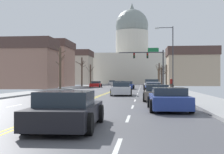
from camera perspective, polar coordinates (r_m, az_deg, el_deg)
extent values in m
cube|color=#4C4C51|center=(41.64, 0.20, -2.65)|extent=(14.00, 180.00, 0.06)
cube|color=yellow|center=(41.65, 0.04, -2.60)|extent=(0.10, 176.40, 0.00)
cube|color=yellow|center=(41.62, 0.37, -2.60)|extent=(0.10, 176.40, 0.00)
cube|color=silver|center=(7.10, 0.95, -13.14)|extent=(0.12, 2.20, 0.00)
cube|color=silver|center=(12.22, 3.05, -7.79)|extent=(0.12, 2.20, 0.00)
cube|color=silver|center=(17.38, 3.89, -5.60)|extent=(0.12, 2.20, 0.00)
cube|color=silver|center=(22.57, 4.34, -4.42)|extent=(0.12, 2.20, 0.00)
cube|color=silver|center=(27.75, 4.62, -3.68)|extent=(0.12, 2.20, 0.00)
cube|color=silver|center=(32.95, 4.82, -3.17)|extent=(0.12, 2.20, 0.00)
cube|color=silver|center=(38.14, 4.96, -2.80)|extent=(0.12, 2.20, 0.00)
cube|color=silver|center=(43.34, 5.06, -2.52)|extent=(0.12, 2.20, 0.00)
cube|color=silver|center=(48.53, 5.15, -2.30)|extent=(0.12, 2.20, 0.00)
cube|color=silver|center=(53.73, 5.22, -2.12)|extent=(0.12, 2.20, 0.00)
cube|color=silver|center=(58.93, 5.27, -1.97)|extent=(0.12, 2.20, 0.00)
cube|color=silver|center=(64.13, 5.32, -1.85)|extent=(0.12, 2.20, 0.00)
cube|color=silver|center=(69.32, 5.36, -1.74)|extent=(0.12, 2.20, 0.00)
cube|color=silver|center=(74.52, 5.39, -1.65)|extent=(0.12, 2.20, 0.00)
cube|color=silver|center=(79.72, 5.42, -1.58)|extent=(0.12, 2.20, 0.00)
cube|color=silver|center=(84.92, 5.45, -1.51)|extent=(0.12, 2.20, 0.00)
cube|color=silver|center=(90.12, 5.47, -1.45)|extent=(0.12, 2.20, 0.00)
cube|color=silver|center=(95.32, 5.49, -1.39)|extent=(0.12, 2.20, 0.00)
cube|color=silver|center=(100.52, 5.51, -1.34)|extent=(0.12, 2.20, 0.00)
cube|color=silver|center=(105.72, 5.53, -1.30)|extent=(0.12, 2.20, 0.00)
cube|color=silver|center=(18.96, -17.85, -5.15)|extent=(0.12, 2.20, 0.00)
cube|color=silver|center=(23.80, -12.80, -4.20)|extent=(0.12, 2.20, 0.00)
cube|color=silver|center=(28.77, -9.48, -3.56)|extent=(0.12, 2.20, 0.00)
cube|color=silver|center=(33.81, -7.15, -3.10)|extent=(0.12, 2.20, 0.00)
cube|color=silver|center=(38.88, -5.42, -2.75)|extent=(0.12, 2.20, 0.00)
cube|color=silver|center=(43.99, -4.10, -2.49)|extent=(0.12, 2.20, 0.00)
cube|color=silver|center=(49.12, -3.05, -2.28)|extent=(0.12, 2.20, 0.00)
cube|color=silver|center=(54.26, -2.20, -2.10)|extent=(0.12, 2.20, 0.00)
cube|color=silver|center=(59.41, -1.50, -1.96)|extent=(0.12, 2.20, 0.00)
cube|color=silver|center=(64.57, -0.91, -1.84)|extent=(0.12, 2.20, 0.00)
cube|color=silver|center=(69.74, -0.41, -1.74)|extent=(0.12, 2.20, 0.00)
cube|color=silver|center=(74.91, 0.03, -1.65)|extent=(0.12, 2.20, 0.00)
cube|color=silver|center=(80.08, 0.41, -1.57)|extent=(0.12, 2.20, 0.00)
cube|color=silver|center=(85.26, 0.74, -1.50)|extent=(0.12, 2.20, 0.00)
cube|color=silver|center=(90.44, 1.03, -1.44)|extent=(0.12, 2.20, 0.00)
cube|color=silver|center=(95.62, 1.29, -1.39)|extent=(0.12, 2.20, 0.00)
cube|color=silver|center=(100.80, 1.53, -1.34)|extent=(0.12, 2.20, 0.00)
cube|color=silver|center=(105.99, 1.74, -1.30)|extent=(0.12, 2.20, 0.00)
cube|color=#959595|center=(41.67, 11.93, -2.50)|extent=(3.00, 180.00, 0.14)
cube|color=#959595|center=(43.30, -11.07, -2.42)|extent=(3.00, 180.00, 0.14)
cylinder|color=#28282D|center=(53.71, 9.59, 1.54)|extent=(0.22, 0.22, 6.57)
cylinder|color=#28282D|center=(53.77, 5.42, 4.61)|extent=(7.80, 0.16, 0.16)
cube|color=black|center=(53.73, 6.67, 4.01)|extent=(0.32, 0.28, 0.92)
sphere|color=red|center=(53.59, 6.68, 4.33)|extent=(0.22, 0.22, 0.22)
sphere|color=#332B05|center=(53.57, 6.68, 4.03)|extent=(0.22, 0.22, 0.22)
sphere|color=black|center=(53.55, 6.68, 3.73)|extent=(0.22, 0.22, 0.22)
cube|color=black|center=(53.75, 4.17, 4.01)|extent=(0.32, 0.28, 0.92)
sphere|color=red|center=(53.61, 4.17, 4.32)|extent=(0.22, 0.22, 0.22)
sphere|color=#332B05|center=(53.59, 4.17, 4.02)|extent=(0.22, 0.22, 0.22)
sphere|color=black|center=(53.57, 4.17, 3.73)|extent=(0.22, 0.22, 0.22)
cube|color=#146033|center=(53.86, 7.76, 5.08)|extent=(1.90, 0.06, 0.70)
cylinder|color=#333338|center=(42.73, 11.37, 3.51)|extent=(0.14, 0.14, 8.74)
cylinder|color=#333338|center=(43.13, 9.91, 9.12)|extent=(2.17, 0.09, 0.09)
cube|color=#B2B2AD|center=(43.06, 8.45, 9.04)|extent=(0.56, 0.24, 0.16)
cube|color=beige|center=(113.01, 3.77, 1.44)|extent=(28.71, 23.05, 10.60)
cylinder|color=beige|center=(113.75, 3.77, 6.36)|extent=(12.05, 12.05, 8.93)
sphere|color=gray|center=(114.72, 3.76, 9.63)|extent=(12.09, 12.09, 12.09)
cone|color=gray|center=(116.21, 3.76, 13.14)|extent=(1.80, 1.80, 2.40)
cube|color=navy|center=(49.00, 2.96, -1.71)|extent=(1.93, 4.71, 0.66)
cube|color=#232D38|center=(48.80, 2.94, -1.06)|extent=(1.65, 2.36, 0.45)
cylinder|color=black|center=(50.52, 2.05, -1.87)|extent=(0.23, 0.64, 0.64)
cylinder|color=black|center=(50.39, 4.11, -1.87)|extent=(0.23, 0.64, 0.64)
cylinder|color=black|center=(47.63, 1.74, -1.95)|extent=(0.23, 0.64, 0.64)
cylinder|color=black|center=(47.50, 3.93, -1.95)|extent=(0.23, 0.64, 0.64)
cube|color=#ADB2B7|center=(43.18, 7.49, -1.69)|extent=(2.16, 5.32, 0.81)
cube|color=#1E2833|center=(43.90, 7.44, -0.78)|extent=(1.91, 1.84, 0.55)
cube|color=#ADB2B7|center=(40.60, 7.69, -1.04)|extent=(1.86, 0.15, 0.22)
cylinder|color=black|center=(44.72, 6.09, -1.94)|extent=(0.30, 0.81, 0.80)
cylinder|color=black|center=(44.83, 8.67, -1.94)|extent=(0.30, 0.81, 0.80)
cylinder|color=black|center=(41.56, 6.22, -2.06)|extent=(0.30, 0.81, 0.80)
cylinder|color=black|center=(41.68, 9.00, -2.05)|extent=(0.30, 0.81, 0.80)
cube|color=navy|center=(36.45, 7.73, -2.19)|extent=(1.94, 4.74, 0.59)
cube|color=#232D38|center=(36.20, 7.75, -1.41)|extent=(1.66, 2.20, 0.40)
cylinder|color=black|center=(37.86, 6.23, -2.33)|extent=(0.24, 0.65, 0.64)
cylinder|color=black|center=(37.97, 8.97, -2.33)|extent=(0.24, 0.65, 0.64)
cylinder|color=black|center=(34.96, 6.39, -2.49)|extent=(0.24, 0.65, 0.64)
cylinder|color=black|center=(35.07, 9.35, -2.48)|extent=(0.24, 0.65, 0.64)
cube|color=silver|center=(29.83, 1.81, -2.48)|extent=(1.95, 4.37, 0.70)
cube|color=#232D38|center=(29.58, 1.79, -1.40)|extent=(1.65, 2.13, 0.44)
cylinder|color=black|center=(31.22, 0.25, -2.74)|extent=(0.24, 0.65, 0.64)
cylinder|color=black|center=(31.16, 3.55, -2.74)|extent=(0.24, 0.65, 0.64)
cylinder|color=black|center=(28.55, -0.08, -2.95)|extent=(0.24, 0.65, 0.64)
cylinder|color=black|center=(28.49, 3.52, -2.95)|extent=(0.24, 0.65, 0.64)
cube|color=#6B6056|center=(22.76, 8.42, -3.28)|extent=(1.86, 4.64, 0.56)
cube|color=#232D38|center=(22.34, 8.44, -2.02)|extent=(1.60, 2.05, 0.46)
cylinder|color=black|center=(24.19, 6.23, -3.40)|extent=(0.23, 0.64, 0.64)
cylinder|color=black|center=(24.23, 10.43, -3.39)|extent=(0.23, 0.64, 0.64)
cylinder|color=black|center=(21.33, 6.13, -3.79)|extent=(0.23, 0.64, 0.64)
cylinder|color=black|center=(21.38, 10.90, -3.78)|extent=(0.23, 0.64, 0.64)
cube|color=navy|center=(15.75, 10.57, -4.45)|extent=(1.92, 4.52, 0.61)
cube|color=#232D38|center=(15.55, 10.63, -2.68)|extent=(1.64, 2.03, 0.38)
cylinder|color=black|center=(17.07, 7.04, -4.63)|extent=(0.23, 0.64, 0.64)
cylinder|color=black|center=(17.25, 13.10, -4.58)|extent=(0.23, 0.64, 0.64)
cylinder|color=black|center=(14.31, 7.53, -5.43)|extent=(0.23, 0.64, 0.64)
cylinder|color=black|center=(14.51, 14.74, -5.35)|extent=(0.23, 0.64, 0.64)
cube|color=black|center=(10.01, -8.41, -6.85)|extent=(1.92, 4.25, 0.57)
cube|color=#232D38|center=(9.71, -8.75, -4.00)|extent=(1.65, 1.84, 0.46)
cylinder|color=black|center=(11.50, -11.40, -6.65)|extent=(0.23, 0.64, 0.64)
cylinder|color=black|center=(11.14, -2.27, -6.86)|extent=(0.23, 0.64, 0.64)
cylinder|color=black|center=(9.04, -16.00, -8.33)|extent=(0.23, 0.64, 0.64)
cylinder|color=black|center=(8.58, -4.38, -8.78)|extent=(0.23, 0.64, 0.64)
cube|color=#B71414|center=(59.91, -3.07, -1.51)|extent=(1.86, 4.54, 0.61)
cube|color=#232D38|center=(60.27, -3.01, -0.99)|extent=(1.62, 1.97, 0.46)
cylinder|color=black|center=(58.39, -2.38, -1.68)|extent=(0.23, 0.64, 0.64)
cylinder|color=black|center=(58.66, -4.15, -1.67)|extent=(0.23, 0.64, 0.64)
cylinder|color=black|center=(61.17, -2.03, -1.62)|extent=(0.23, 0.64, 0.64)
cylinder|color=black|center=(61.43, -3.72, -1.61)|extent=(0.23, 0.64, 0.64)
cube|color=silver|center=(70.95, 0.88, -1.36)|extent=(2.03, 4.68, 0.56)
cube|color=#232D38|center=(71.21, 0.91, -0.95)|extent=(1.73, 2.32, 0.45)
cylinder|color=black|center=(69.42, 1.52, -1.48)|extent=(0.24, 0.65, 0.64)
cylinder|color=black|center=(69.65, -0.03, -1.48)|extent=(0.24, 0.65, 0.64)
cylinder|color=black|center=(72.28, 1.76, -1.44)|extent=(0.24, 0.65, 0.64)
cylinder|color=black|center=(72.49, 0.27, -1.44)|extent=(0.24, 0.65, 0.64)
cube|color=silver|center=(84.76, 1.70, -1.21)|extent=(2.00, 4.33, 0.57)
cube|color=#232D38|center=(84.99, 1.70, -0.88)|extent=(1.70, 2.13, 0.40)
cylinder|color=black|center=(83.40, 2.30, -1.31)|extent=(0.24, 0.65, 0.64)
cylinder|color=black|center=(83.48, 1.02, -1.31)|extent=(0.24, 0.65, 0.64)
cylinder|color=black|center=(86.05, 2.35, -1.28)|extent=(0.24, 0.65, 0.64)
cylinder|color=black|center=(86.12, 1.11, -1.28)|extent=(0.24, 0.65, 0.64)
cube|color=silver|center=(93.94, 0.03, -1.10)|extent=(1.91, 4.40, 0.68)
cube|color=#232D38|center=(94.04, 0.04, -0.77)|extent=(1.67, 1.89, 0.42)
cylinder|color=black|center=(92.51, 0.53, -1.23)|extent=(0.23, 0.64, 0.64)
cylinder|color=black|center=(92.69, -0.62, -1.22)|extent=(0.23, 0.64, 0.64)
cylinder|color=black|center=(95.22, 0.67, -1.20)|extent=(0.23, 0.64, 0.64)
cylinder|color=black|center=(95.39, -0.45, -1.20)|extent=(0.23, 0.64, 0.64)
cube|color=#8C6656|center=(69.62, -12.76, 1.76)|extent=(12.11, 9.90, 8.49)
cube|color=#47332D|center=(70.00, -12.76, 5.88)|extent=(12.59, 10.30, 1.58)
cube|color=#B2A38E|center=(93.15, -6.92, 1.21)|extent=(9.64, 9.08, 8.52)
cube|color=#47332D|center=(93.45, -6.92, 4.37)|extent=(10.03, 9.44, 1.80)
cube|color=#8C6656|center=(53.63, -17.85, 1.38)|extent=(13.38, 6.23, 6.51)
cube|color=#47332D|center=(53.92, -17.84, 5.82)|extent=(13.91, 6.48, 1.85)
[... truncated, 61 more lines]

